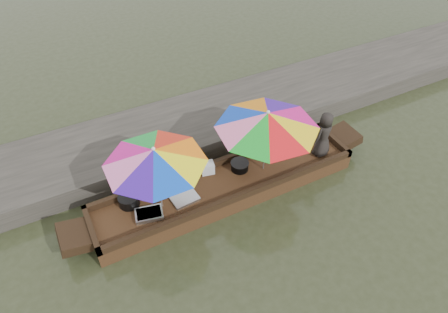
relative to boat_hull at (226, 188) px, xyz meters
name	(u,v)px	position (x,y,z in m)	size (l,w,h in m)	color
water	(226,193)	(0.00, 0.00, -0.17)	(80.00, 80.00, 0.00)	#2A301A
dock	(185,129)	(0.00, 2.20, 0.08)	(22.00, 2.20, 0.50)	#2D2B26
boat_hull	(226,188)	(0.00, 0.00, 0.00)	(5.80, 1.20, 0.35)	black
cooking_pot	(129,200)	(-2.01, 0.35, 0.28)	(0.41, 0.41, 0.22)	black
tray_crayfish	(149,214)	(-1.76, -0.12, 0.22)	(0.54, 0.37, 0.09)	silver
tray_scallop	(185,199)	(-0.98, -0.06, 0.21)	(0.54, 0.37, 0.06)	silver
charcoal_grill	(240,166)	(0.45, 0.21, 0.26)	(0.38, 0.38, 0.18)	black
supply_bag	(207,168)	(-0.22, 0.45, 0.30)	(0.28, 0.22, 0.26)	silver
vendor	(324,134)	(2.34, -0.18, 0.73)	(0.55, 0.36, 1.11)	black
umbrella_bow	(158,179)	(-1.44, 0.00, 0.95)	(1.92, 1.92, 1.55)	orange
umbrella_stern	(266,141)	(0.92, 0.00, 0.95)	(2.15, 2.15, 1.55)	#4014A5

